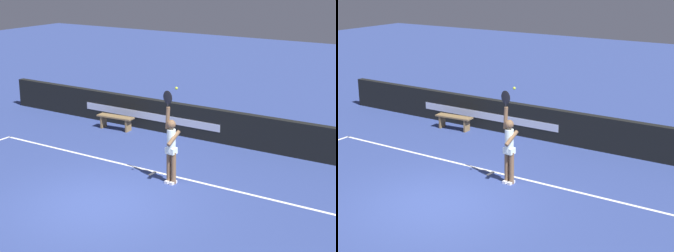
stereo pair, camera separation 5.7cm
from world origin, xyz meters
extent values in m
plane|color=navy|center=(0.00, 0.00, 0.00)|extent=(60.00, 60.00, 0.00)
cube|color=white|center=(0.00, 2.45, 0.00)|extent=(11.68, 0.09, 0.00)
cube|color=white|center=(0.00, 2.30, 0.00)|extent=(0.09, 0.30, 0.00)
cube|color=black|center=(0.00, 5.74, 0.54)|extent=(17.44, 0.24, 1.07)
cube|color=silver|center=(-2.42, 5.61, 0.49)|extent=(5.50, 0.01, 0.25)
cylinder|color=brown|center=(0.87, 2.02, 0.43)|extent=(0.12, 0.12, 0.86)
cylinder|color=brown|center=(0.72, 2.03, 0.43)|extent=(0.12, 0.12, 0.86)
cube|color=white|center=(0.87, 2.00, 0.04)|extent=(0.11, 0.25, 0.07)
cube|color=white|center=(0.72, 2.01, 0.04)|extent=(0.11, 0.25, 0.07)
cylinder|color=white|center=(0.80, 2.02, 1.16)|extent=(0.23, 0.23, 0.61)
cube|color=white|center=(0.80, 2.02, 0.90)|extent=(0.27, 0.23, 0.16)
sphere|color=brown|center=(0.80, 2.02, 1.60)|extent=(0.23, 0.23, 0.23)
cylinder|color=brown|center=(0.69, 2.03, 1.75)|extent=(0.14, 0.11, 0.57)
cylinder|color=brown|center=(0.91, 1.95, 1.26)|extent=(0.13, 0.50, 0.34)
ellipsoid|color=black|center=(0.69, 2.03, 2.28)|extent=(0.31, 0.05, 0.36)
cylinder|color=black|center=(0.69, 2.03, 2.09)|extent=(0.03, 0.03, 0.18)
sphere|color=#CCE637|center=(1.10, 1.77, 2.61)|extent=(0.07, 0.07, 0.07)
cube|color=olive|center=(-3.41, 5.06, 0.45)|extent=(1.36, 0.46, 0.05)
cube|color=olive|center=(-3.92, 5.01, 0.23)|extent=(0.09, 0.32, 0.45)
cube|color=olive|center=(-2.91, 5.10, 0.23)|extent=(0.09, 0.32, 0.45)
camera|label=1|loc=(7.97, -9.22, 5.50)|focal=58.82mm
camera|label=2|loc=(8.02, -9.19, 5.50)|focal=58.82mm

